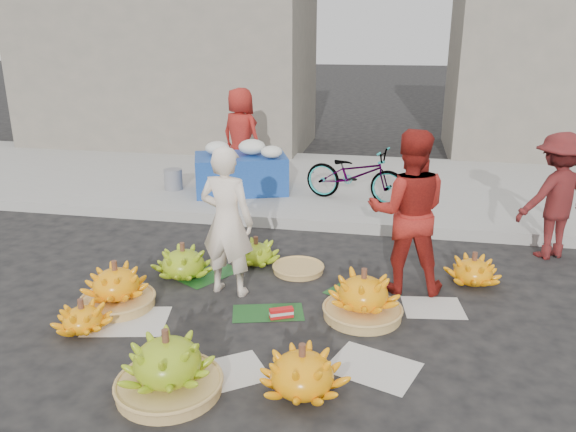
% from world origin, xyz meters
% --- Properties ---
extents(ground, '(80.00, 80.00, 0.00)m').
position_xyz_m(ground, '(0.00, 0.00, 0.00)').
color(ground, black).
rests_on(ground, ground).
extents(curb, '(40.00, 0.25, 0.15)m').
position_xyz_m(curb, '(0.00, 2.20, 0.07)').
color(curb, gray).
rests_on(curb, ground).
extents(sidewalk, '(40.00, 4.00, 0.12)m').
position_xyz_m(sidewalk, '(0.00, 4.30, 0.06)').
color(sidewalk, gray).
rests_on(sidewalk, ground).
extents(building_left, '(6.00, 3.00, 4.00)m').
position_xyz_m(building_left, '(-4.00, 7.20, 2.00)').
color(building_left, gray).
rests_on(building_left, sidewalk).
extents(newspaper_scatter, '(3.20, 1.80, 0.00)m').
position_xyz_m(newspaper_scatter, '(0.00, -0.80, 0.00)').
color(newspaper_scatter, silver).
rests_on(newspaper_scatter, ground).
extents(banana_leaves, '(2.00, 1.00, 0.00)m').
position_xyz_m(banana_leaves, '(-0.10, 0.20, 0.00)').
color(banana_leaves, '#17451C').
rests_on(banana_leaves, ground).
extents(banana_bunch_0, '(0.76, 0.76, 0.46)m').
position_xyz_m(banana_bunch_0, '(-1.52, -0.34, 0.20)').
color(banana_bunch_0, '#B3894B').
rests_on(banana_bunch_0, ground).
extents(banana_bunch_1, '(0.60, 0.60, 0.30)m').
position_xyz_m(banana_bunch_1, '(-1.59, -0.83, 0.13)').
color(banana_bunch_1, '#FFA30C').
rests_on(banana_bunch_1, ground).
extents(banana_bunch_2, '(0.75, 0.75, 0.50)m').
position_xyz_m(banana_bunch_2, '(-0.53, -1.49, 0.22)').
color(banana_bunch_2, '#B3894B').
rests_on(banana_bunch_2, ground).
extents(banana_bunch_3, '(0.84, 0.84, 0.40)m').
position_xyz_m(banana_bunch_3, '(0.41, -1.32, 0.18)').
color(banana_bunch_3, '#FFA30C').
rests_on(banana_bunch_3, ground).
extents(banana_bunch_4, '(0.80, 0.80, 0.48)m').
position_xyz_m(banana_bunch_4, '(0.76, -0.10, 0.21)').
color(banana_bunch_4, '#B3894B').
rests_on(banana_bunch_4, ground).
extents(banana_bunch_5, '(0.55, 0.55, 0.34)m').
position_xyz_m(banana_bunch_5, '(1.82, 0.84, 0.15)').
color(banana_bunch_5, '#FFA30C').
rests_on(banana_bunch_5, ground).
extents(banana_bunch_6, '(0.71, 0.71, 0.38)m').
position_xyz_m(banana_bunch_6, '(-1.16, 0.41, 0.17)').
color(banana_bunch_6, '#739F16').
rests_on(banana_bunch_6, ground).
extents(banana_bunch_7, '(0.56, 0.56, 0.32)m').
position_xyz_m(banana_bunch_7, '(-0.49, 0.90, 0.14)').
color(banana_bunch_7, '#739F16').
rests_on(banana_bunch_7, ground).
extents(basket_spare, '(0.56, 0.56, 0.06)m').
position_xyz_m(basket_spare, '(0.01, 0.78, 0.03)').
color(basket_spare, '#B3894B').
rests_on(basket_spare, ground).
extents(incense_stack, '(0.22, 0.15, 0.09)m').
position_xyz_m(incense_stack, '(0.04, -0.27, 0.05)').
color(incense_stack, red).
rests_on(incense_stack, ground).
extents(vendor_cream, '(0.59, 0.43, 1.48)m').
position_xyz_m(vendor_cream, '(-0.58, 0.16, 0.74)').
color(vendor_cream, white).
rests_on(vendor_cream, ground).
extents(vendor_red, '(0.82, 0.66, 1.62)m').
position_xyz_m(vendor_red, '(1.12, 0.59, 0.81)').
color(vendor_red, '#AB241A').
rests_on(vendor_red, ground).
extents(man_striped, '(1.07, 0.93, 1.44)m').
position_xyz_m(man_striped, '(2.75, 1.78, 0.72)').
color(man_striped, maroon).
rests_on(man_striped, ground).
extents(flower_table, '(1.57, 1.26, 0.79)m').
position_xyz_m(flower_table, '(-1.34, 3.33, 0.45)').
color(flower_table, navy).
rests_on(flower_table, sidewalk).
extents(grey_bucket, '(0.28, 0.28, 0.32)m').
position_xyz_m(grey_bucket, '(-2.41, 3.24, 0.28)').
color(grey_bucket, slate).
rests_on(grey_bucket, sidewalk).
extents(flower_vendor, '(0.87, 0.74, 1.51)m').
position_xyz_m(flower_vendor, '(-1.52, 3.98, 0.87)').
color(flower_vendor, '#AB241A').
rests_on(flower_vendor, sidewalk).
extents(bicycle, '(0.91, 1.59, 0.79)m').
position_xyz_m(bicycle, '(0.41, 3.16, 0.52)').
color(bicycle, gray).
rests_on(bicycle, sidewalk).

